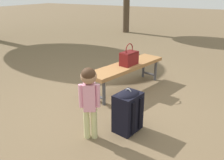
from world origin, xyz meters
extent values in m
plane|color=brown|center=(0.00, 0.00, 0.00)|extent=(40.00, 40.00, 0.00)
cube|color=#9E6B3D|center=(-0.88, -0.11, 0.42)|extent=(1.65, 0.76, 0.06)
cylinder|color=#47474C|center=(-0.17, -0.14, 0.20)|extent=(0.05, 0.05, 0.39)
cylinder|color=#47474C|center=(-0.23, -0.41, 0.20)|extent=(0.05, 0.05, 0.39)
cylinder|color=#47474C|center=(-1.53, 0.19, 0.20)|extent=(0.05, 0.05, 0.39)
cylinder|color=#47474C|center=(-1.59, -0.09, 0.20)|extent=(0.05, 0.05, 0.39)
cylinder|color=#47474C|center=(-0.20, -0.28, 0.10)|extent=(0.10, 0.28, 0.04)
cylinder|color=#47474C|center=(-1.56, 0.05, 0.10)|extent=(0.10, 0.28, 0.04)
cube|color=maroon|center=(-0.88, -0.07, 0.56)|extent=(0.35, 0.23, 0.22)
cube|color=#561313|center=(-0.88, -0.07, 0.67)|extent=(0.32, 0.23, 0.02)
torus|color=maroon|center=(-0.88, -0.07, 0.72)|extent=(0.20, 0.05, 0.20)
cylinder|color=#CCCC8C|center=(0.66, 0.12, 0.19)|extent=(0.07, 0.07, 0.37)
cylinder|color=#CCCC8C|center=(0.61, 0.20, 0.19)|extent=(0.07, 0.07, 0.37)
ellipsoid|color=white|center=(0.64, 0.11, 0.02)|extent=(0.10, 0.09, 0.04)
ellipsoid|color=white|center=(0.59, 0.19, 0.02)|extent=(0.10, 0.09, 0.04)
cube|color=pink|center=(0.63, 0.16, 0.53)|extent=(0.17, 0.18, 0.32)
cylinder|color=pink|center=(0.68, 0.08, 0.55)|extent=(0.05, 0.05, 0.27)
cylinder|color=pink|center=(0.59, 0.24, 0.55)|extent=(0.05, 0.05, 0.27)
sphere|color=#A57A5B|center=(0.63, 0.16, 0.78)|extent=(0.18, 0.18, 0.18)
sphere|color=#3F2819|center=(0.64, 0.16, 0.79)|extent=(0.16, 0.16, 0.16)
cube|color=black|center=(0.27, 0.46, 0.24)|extent=(0.37, 0.30, 0.49)
ellipsoid|color=black|center=(0.27, 0.46, 0.48)|extent=(0.35, 0.29, 0.11)
cube|color=black|center=(0.25, 0.33, 0.17)|extent=(0.24, 0.08, 0.22)
cube|color=black|center=(0.37, 0.58, 0.24)|extent=(0.06, 0.03, 0.42)
cube|color=black|center=(0.22, 0.61, 0.24)|extent=(0.06, 0.03, 0.42)
torus|color=#B2B2B7|center=(0.27, 0.46, 0.52)|extent=(0.03, 0.08, 0.08)
cylinder|color=#473828|center=(-6.11, -2.68, 1.22)|extent=(0.25, 0.25, 2.43)
camera|label=1|loc=(2.57, 1.53, 1.65)|focal=37.68mm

